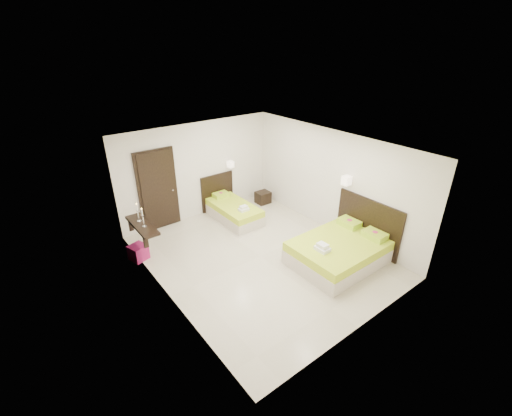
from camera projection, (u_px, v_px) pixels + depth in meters
floor at (260, 256)px, 7.90m from camera, size 5.50×5.50×0.00m
bed_single at (232, 209)px, 9.48m from camera, size 1.03×1.72×1.42m
bed_double at (341, 249)px, 7.63m from camera, size 2.02×1.72×1.66m
nightstand at (263, 197)px, 10.40m from camera, size 0.41×0.37×0.36m
ottoman at (138, 252)px, 7.74m from camera, size 0.44×0.44×0.35m
door at (158, 190)px, 8.69m from camera, size 1.02×0.15×2.14m
console_shelf at (142, 226)px, 7.54m from camera, size 0.35×1.20×0.78m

